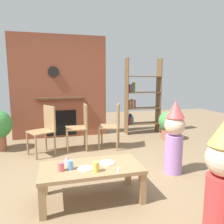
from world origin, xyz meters
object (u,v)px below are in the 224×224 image
bookshelf (140,99)px  paper_cup_center (96,167)px  coffee_table (91,171)px  dining_chair_middle (81,124)px  dining_chair_right (114,123)px  paper_cup_near_right (61,167)px  potted_plant_tall (168,124)px  child_in_pink (174,136)px  paper_plate_rear (85,168)px  birthday_cake_slice (67,159)px  paper_plate_front (107,163)px  dining_chair_left (45,127)px  child_with_cone_hat (222,177)px  paper_cup_near_left (71,165)px

bookshelf → paper_cup_center: size_ratio=17.70×
coffee_table → bookshelf: bearing=58.0°
dining_chair_middle → dining_chair_right: (0.65, -0.06, 0.00)m
paper_cup_near_right → potted_plant_tall: 3.22m
coffee_table → child_in_pink: child_in_pink is taller
paper_plate_rear → birthday_cake_slice: size_ratio=1.71×
dining_chair_middle → potted_plant_tall: size_ratio=1.36×
paper_cup_center → potted_plant_tall: bearing=46.0°
paper_plate_front → paper_plate_rear: same height
coffee_table → dining_chair_left: bearing=107.9°
paper_cup_near_right → child_in_pink: size_ratio=0.09×
paper_cup_center → dining_chair_right: bearing=69.2°
birthday_cake_slice → potted_plant_tall: size_ratio=0.15×
paper_plate_rear → dining_chair_left: (-0.49, 1.81, 0.10)m
dining_chair_middle → dining_chair_right: 0.65m
coffee_table → dining_chair_left: (-0.56, 1.74, 0.17)m
dining_chair_left → paper_cup_center: bearing=78.8°
dining_chair_right → child_with_cone_hat: bearing=115.4°
paper_cup_center → dining_chair_left: (-0.59, 1.90, 0.06)m
paper_plate_rear → child_with_cone_hat: child_with_cone_hat is taller
bookshelf → birthday_cake_slice: bookshelf is taller
coffee_table → dining_chair_middle: dining_chair_middle is taller
dining_chair_right → child_in_pink: bearing=132.3°
child_with_cone_hat → birthday_cake_slice: bearing=1.7°
paper_plate_rear → potted_plant_tall: bearing=43.4°
paper_plate_rear → birthday_cake_slice: bearing=127.3°
paper_cup_near_left → paper_cup_center: (0.26, -0.13, 0.00)m
bookshelf → paper_cup_center: bookshelf is taller
paper_cup_center → dining_chair_middle: 1.98m
dining_chair_left → dining_chair_middle: same height
paper_plate_front → dining_chair_right: dining_chair_right is taller
potted_plant_tall → paper_cup_center: bearing=-134.0°
bookshelf → child_in_pink: (-0.43, -2.37, -0.31)m
bookshelf → paper_plate_rear: 3.38m
bookshelf → paper_cup_near_left: 3.43m
paper_cup_near_left → paper_cup_near_right: (-0.11, -0.01, -0.00)m
paper_cup_near_right → birthday_cake_slice: 0.24m
birthday_cake_slice → child_with_cone_hat: bearing=-41.7°
potted_plant_tall → paper_plate_front: bearing=-134.3°
coffee_table → child_with_cone_hat: 1.35m
child_with_cone_hat → potted_plant_tall: child_with_cone_hat is taller
coffee_table → potted_plant_tall: size_ratio=1.75×
paper_plate_front → child_with_cone_hat: (0.77, -0.95, 0.17)m
child_with_cone_hat → dining_chair_right: (-0.21, 2.67, -0.06)m
bookshelf → paper_plate_front: size_ratio=10.36×
paper_cup_near_right → child_in_pink: child_in_pink is taller
birthday_cake_slice → child_with_cone_hat: (1.23, -1.09, 0.13)m
coffee_table → child_in_pink: (1.29, 0.39, 0.23)m
birthday_cake_slice → dining_chair_right: dining_chair_right is taller
paper_plate_rear → birthday_cake_slice: birthday_cake_slice is taller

